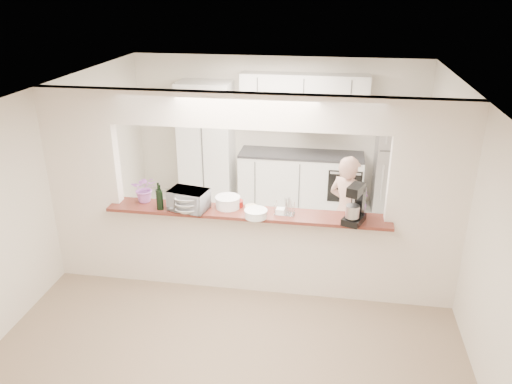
% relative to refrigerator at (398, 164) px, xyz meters
% --- Properties ---
extents(floor, '(6.00, 6.00, 0.00)m').
position_rel_refrigerator_xyz_m(floor, '(-2.05, -2.65, -0.85)').
color(floor, gray).
rests_on(floor, ground).
extents(tile_overlay, '(5.00, 2.90, 0.01)m').
position_rel_refrigerator_xyz_m(tile_overlay, '(-2.05, -1.10, -0.84)').
color(tile_overlay, beige).
rests_on(tile_overlay, floor).
extents(partition, '(5.00, 0.15, 2.50)m').
position_rel_refrigerator_xyz_m(partition, '(-2.05, -2.65, 0.63)').
color(partition, silver).
rests_on(partition, floor).
extents(bar_counter, '(3.40, 0.38, 1.09)m').
position_rel_refrigerator_xyz_m(bar_counter, '(-2.05, -2.65, -0.27)').
color(bar_counter, silver).
rests_on(bar_counter, floor).
extents(kitchen_cabinets, '(3.15, 0.62, 2.25)m').
position_rel_refrigerator_xyz_m(kitchen_cabinets, '(-2.24, 0.07, 0.12)').
color(kitchen_cabinets, silver).
rests_on(kitchen_cabinets, floor).
extents(refrigerator, '(0.75, 0.70, 1.70)m').
position_rel_refrigerator_xyz_m(refrigerator, '(0.00, 0.00, 0.00)').
color(refrigerator, '#A1A1A6').
rests_on(refrigerator, floor).
extents(flower_left, '(0.36, 0.33, 0.34)m').
position_rel_refrigerator_xyz_m(flower_left, '(-3.35, -2.60, 0.41)').
color(flower_left, pink).
rests_on(flower_left, bar_counter).
extents(wine_bottle_a, '(0.07, 0.07, 0.34)m').
position_rel_refrigerator_xyz_m(wine_bottle_a, '(-3.10, -2.80, 0.37)').
color(wine_bottle_a, black).
rests_on(wine_bottle_a, bar_counter).
extents(wine_bottle_b, '(0.06, 0.06, 0.31)m').
position_rel_refrigerator_xyz_m(wine_bottle_b, '(-3.08, -2.80, 0.36)').
color(wine_bottle_b, black).
rests_on(wine_bottle_b, bar_counter).
extents(toaster_oven, '(0.50, 0.39, 0.25)m').
position_rel_refrigerator_xyz_m(toaster_oven, '(-2.75, -2.75, 0.37)').
color(toaster_oven, '#B7B7BC').
rests_on(toaster_oven, bar_counter).
extents(serving_bowls, '(0.29, 0.29, 0.20)m').
position_rel_refrigerator_xyz_m(serving_bowls, '(-2.75, -2.82, 0.34)').
color(serving_bowls, silver).
rests_on(serving_bowls, bar_counter).
extents(plate_stack_a, '(0.30, 0.30, 0.14)m').
position_rel_refrigerator_xyz_m(plate_stack_a, '(-2.30, -2.62, 0.31)').
color(plate_stack_a, white).
rests_on(plate_stack_a, bar_counter).
extents(plate_stack_b, '(0.27, 0.27, 0.09)m').
position_rel_refrigerator_xyz_m(plate_stack_b, '(-1.92, -2.84, 0.29)').
color(plate_stack_b, white).
rests_on(plate_stack_b, bar_counter).
extents(red_bowl, '(0.16, 0.16, 0.07)m').
position_rel_refrigerator_xyz_m(red_bowl, '(-2.20, -2.57, 0.28)').
color(red_bowl, maroon).
rests_on(red_bowl, bar_counter).
extents(tan_bowl, '(0.15, 0.15, 0.07)m').
position_rel_refrigerator_xyz_m(tan_bowl, '(-2.00, -2.68, 0.27)').
color(tan_bowl, '#CEB691').
rests_on(tan_bowl, bar_counter).
extents(utensil_caddy, '(0.24, 0.15, 0.22)m').
position_rel_refrigerator_xyz_m(utensil_caddy, '(-1.60, -2.71, 0.33)').
color(utensil_caddy, silver).
rests_on(utensil_caddy, bar_counter).
extents(stand_mixer, '(0.30, 0.36, 0.46)m').
position_rel_refrigerator_xyz_m(stand_mixer, '(-0.79, -2.79, 0.45)').
color(stand_mixer, black).
rests_on(stand_mixer, bar_counter).
extents(flower_right, '(0.24, 0.24, 0.34)m').
position_rel_refrigerator_xyz_m(flower_right, '(-0.75, -2.60, 0.41)').
color(flower_right, '#DA75D6').
rests_on(flower_right, bar_counter).
extents(person, '(0.68, 0.64, 1.55)m').
position_rel_refrigerator_xyz_m(person, '(-0.85, -1.85, -0.07)').
color(person, tan).
rests_on(person, floor).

